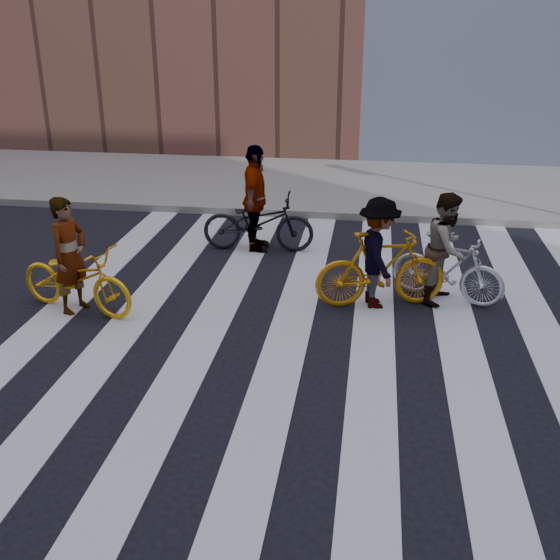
% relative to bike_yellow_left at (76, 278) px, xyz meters
% --- Properties ---
extents(ground, '(100.00, 100.00, 0.00)m').
position_rel_bike_yellow_left_xyz_m(ground, '(3.58, -0.20, -0.49)').
color(ground, black).
rests_on(ground, ground).
extents(sidewalk_far, '(100.00, 5.00, 0.15)m').
position_rel_bike_yellow_left_xyz_m(sidewalk_far, '(3.58, 7.30, -0.41)').
color(sidewalk_far, gray).
rests_on(sidewalk_far, ground).
extents(zebra_crosswalk, '(8.25, 10.00, 0.01)m').
position_rel_bike_yellow_left_xyz_m(zebra_crosswalk, '(3.58, -0.20, -0.48)').
color(zebra_crosswalk, silver).
rests_on(zebra_crosswalk, ground).
extents(bike_yellow_left, '(1.96, 1.14, 0.97)m').
position_rel_bike_yellow_left_xyz_m(bike_yellow_left, '(0.00, 0.00, 0.00)').
color(bike_yellow_left, '#FFAD0E').
rests_on(bike_yellow_left, ground).
extents(bike_silver_mid, '(1.71, 1.06, 0.99)m').
position_rel_bike_yellow_left_xyz_m(bike_silver_mid, '(5.15, 1.12, 0.01)').
color(bike_silver_mid, silver).
rests_on(bike_silver_mid, ground).
extents(bike_yellow_right, '(1.93, 0.96, 1.12)m').
position_rel_bike_yellow_left_xyz_m(bike_yellow_right, '(4.19, 0.77, 0.07)').
color(bike_yellow_right, orange).
rests_on(bike_yellow_right, ground).
extents(bike_dark_rear, '(1.97, 0.76, 1.02)m').
position_rel_bike_yellow_left_xyz_m(bike_dark_rear, '(2.07, 2.83, 0.02)').
color(bike_dark_rear, black).
rests_on(bike_dark_rear, ground).
extents(rider_left, '(0.55, 0.69, 1.65)m').
position_rel_bike_yellow_left_xyz_m(rider_left, '(-0.05, 0.00, 0.34)').
color(rider_left, slate).
rests_on(rider_left, ground).
extents(rider_mid, '(0.86, 0.96, 1.61)m').
position_rel_bike_yellow_left_xyz_m(rider_mid, '(5.10, 1.12, 0.32)').
color(rider_mid, slate).
rests_on(rider_mid, ground).
extents(rider_right, '(0.82, 1.14, 1.59)m').
position_rel_bike_yellow_left_xyz_m(rider_right, '(4.14, 0.77, 0.31)').
color(rider_right, slate).
rests_on(rider_right, ground).
extents(rider_rear, '(0.50, 1.11, 1.86)m').
position_rel_bike_yellow_left_xyz_m(rider_rear, '(2.02, 2.83, 0.44)').
color(rider_rear, slate).
rests_on(rider_rear, ground).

